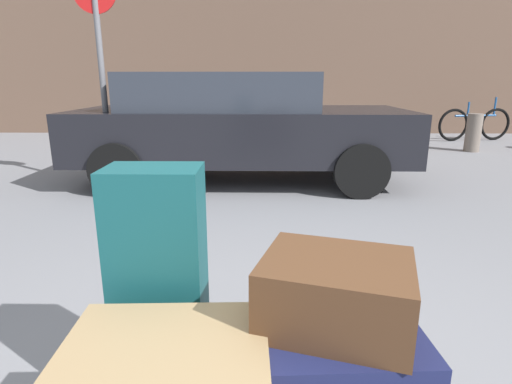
# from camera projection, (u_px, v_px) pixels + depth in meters

# --- Properties ---
(suitcase_navy_front_right) EXTENTS (0.56, 0.49, 0.25)m
(suitcase_navy_front_right) POSITION_uv_depth(u_px,v_px,m) (332.00, 356.00, 1.34)
(suitcase_navy_front_right) COLOR #191E47
(suitcase_navy_front_right) RESTS_ON luggage_cart
(suitcase_teal_rear_right) EXTENTS (0.34, 0.23, 0.70)m
(suitcase_teal_rear_right) POSITION_uv_depth(u_px,v_px,m) (158.00, 259.00, 1.53)
(suitcase_teal_rear_right) COLOR #144C51
(suitcase_teal_rear_right) RESTS_ON luggage_cart
(duffel_bag_brown_topmost_pile) EXTENTS (0.53, 0.47, 0.22)m
(duffel_bag_brown_topmost_pile) POSITION_uv_depth(u_px,v_px,m) (336.00, 292.00, 1.28)
(duffel_bag_brown_topmost_pile) COLOR #51331E
(duffel_bag_brown_topmost_pile) RESTS_ON suitcase_navy_front_right
(parked_car) EXTENTS (4.31, 1.94, 1.42)m
(parked_car) POSITION_uv_depth(u_px,v_px,m) (237.00, 124.00, 5.49)
(parked_car) COLOR black
(parked_car) RESTS_ON ground_plane
(bicycle_leaning) EXTENTS (1.74, 0.36, 0.96)m
(bicycle_leaning) POSITION_uv_depth(u_px,v_px,m) (475.00, 124.00, 9.26)
(bicycle_leaning) COLOR black
(bicycle_leaning) RESTS_ON ground_plane
(bollard_kerb_near) EXTENTS (0.28, 0.28, 0.72)m
(bollard_kerb_near) POSITION_uv_depth(u_px,v_px,m) (407.00, 133.00, 7.86)
(bollard_kerb_near) COLOR #72665B
(bollard_kerb_near) RESTS_ON ground_plane
(bollard_kerb_mid) EXTENTS (0.28, 0.28, 0.72)m
(bollard_kerb_mid) POSITION_uv_depth(u_px,v_px,m) (473.00, 133.00, 7.84)
(bollard_kerb_mid) COLOR #72665B
(bollard_kerb_mid) RESTS_ON ground_plane
(no_parking_sign) EXTENTS (0.50, 0.07, 2.56)m
(no_parking_sign) POSITION_uv_depth(u_px,v_px,m) (101.00, 59.00, 4.84)
(no_parking_sign) COLOR slate
(no_parking_sign) RESTS_ON ground_plane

